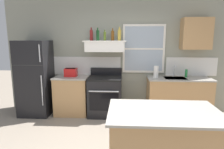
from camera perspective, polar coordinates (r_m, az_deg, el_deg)
The scene contains 17 objects.
back_wall at distance 4.81m, azimuth 1.69°, elevation 5.19°, with size 5.40×0.11×2.70m.
refrigerator at distance 4.96m, azimuth -21.40°, elevation -0.97°, with size 0.70×0.72×1.75m.
counter_left_of_stove at distance 4.82m, azimuth -11.50°, elevation -5.88°, with size 0.79×0.63×0.91m.
toaster at distance 4.73m, azimuth -11.90°, elevation 0.67°, with size 0.30×0.20×0.19m.
stove_range at distance 4.65m, azimuth -1.99°, elevation -6.19°, with size 0.76×0.69×1.09m.
range_hood_shelf at distance 4.55m, azimuth -1.97°, elevation 8.29°, with size 0.96×0.52×0.24m.
bottle_red_label_wine at distance 4.64m, azimuth -6.04°, elevation 11.34°, with size 0.07×0.07×0.30m.
bottle_dark_green_wine at distance 4.51m, azimuth -4.16°, elevation 11.33°, with size 0.07×0.07×0.29m.
bottle_olive_oil_square at distance 4.55m, azimuth -2.11°, elevation 11.12°, with size 0.06×0.06×0.24m.
bottle_amber_wine at distance 4.59m, azimuth 0.18°, elevation 11.28°, with size 0.07×0.07×0.28m.
bottle_champagne_gold_foil at distance 4.55m, azimuth 2.16°, elevation 11.43°, with size 0.08×0.08×0.30m.
counter_right_with_sink at distance 4.84m, azimuth 18.67°, elevation -6.18°, with size 1.43×0.63×0.91m.
sink_faucet at distance 4.77m, azimuth 17.65°, elevation 1.39°, with size 0.03×0.17×0.28m.
paper_towel_roll at distance 4.59m, azimuth 12.69°, elevation 0.79°, with size 0.11×0.11×0.27m, color white.
dish_soap_bottle at distance 4.86m, azimuth 20.79°, elevation 0.35°, with size 0.06×0.06×0.18m, color #268C3F.
kitchen_island at distance 2.75m, azimuth 14.55°, elevation -19.06°, with size 1.40×0.90×0.91m.
upper_cabinet_right at distance 4.89m, azimuth 23.29°, elevation 10.85°, with size 0.64×0.32×0.70m.
Camera 1 is at (0.17, -2.57, 1.80)m, focal length 31.41 mm.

